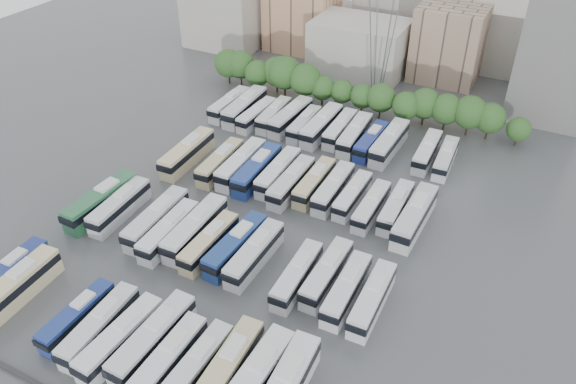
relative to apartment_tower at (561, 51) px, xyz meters
The scene contains 52 objects.
ground 68.48m from the apartment_tower, 120.38° to the right, with size 220.00×220.00×0.00m, color #424447.
tree_line 40.68m from the apartment_tower, 156.49° to the right, with size 65.16×7.80×8.74m.
city_buildings 44.02m from the apartment_tower, 161.51° to the left, with size 102.00×35.00×20.00m.
apartment_tower is the anchor object (origin of this frame).
electricity_pylon 33.47m from the apartment_tower, 165.96° to the right, with size 9.00×6.91×33.83m.
bus_r0_s0 98.97m from the apartment_tower, 124.24° to the right, with size 2.91×11.84×3.69m.
bus_r0_s1 98.57m from the apartment_tower, 122.27° to the right, with size 3.44×13.23×4.11m.
bus_r0_s4 93.59m from the apartment_tower, 117.15° to the right, with size 2.46×10.81×3.39m.
bus_r0_s5 92.08m from the apartment_tower, 115.14° to the right, with size 3.13×12.05×3.75m.
bus_r0_s6 90.99m from the apartment_tower, 113.14° to the right, with size 3.20×12.29×3.82m.
bus_r0_s7 88.26m from the apartment_tower, 111.53° to the right, with size 3.02×12.89×4.03m.
bus_r0_s8 88.59m from the apartment_tower, 109.23° to the right, with size 2.62×11.87×3.72m.
bus_r0_s9 86.93m from the apartment_tower, 107.37° to the right, with size 2.67×11.49×3.59m.
bus_r0_s10 84.87m from the apartment_tower, 105.56° to the right, with size 3.31×12.68×3.94m.
bus_r0_s11 84.17m from the apartment_tower, 103.32° to the right, with size 3.23×13.39×4.18m.
bus_r1_s0 85.50m from the apartment_tower, 130.82° to the right, with size 3.37×13.47×4.20m.
bus_r1_s1 83.19m from the apartment_tower, 129.36° to the right, with size 3.27×12.32×3.83m.
bus_r1_s3 79.08m from the apartment_tower, 125.40° to the right, with size 3.31×13.03×4.06m.
bus_r1_s4 78.39m from the apartment_tower, 122.95° to the right, with size 3.08×12.21×3.80m.
bus_r1_s5 75.05m from the apartment_tower, 121.82° to the right, with size 3.17×13.23×4.13m.
bus_r1_s6 74.67m from the apartment_tower, 119.06° to the right, with size 2.69×11.62×3.64m.
bus_r1_s7 72.08m from the apartment_tower, 116.91° to the right, with size 3.34×12.54×3.90m.
bus_r1_s8 71.04m from the apartment_tower, 114.55° to the right, with size 2.73×12.24×3.84m.
bus_r1_s10 69.45m from the apartment_tower, 109.01° to the right, with size 2.87×11.61×3.62m.
bus_r1_s11 66.61m from the apartment_tower, 106.88° to the right, with size 2.65×11.87×3.72m.
bus_r1_s12 67.11m from the apartment_tower, 103.77° to the right, with size 2.76×11.82×3.70m.
bus_r1_s13 66.50m from the apartment_tower, 100.85° to the right, with size 2.78×11.79×3.69m.
bus_r2_s1 70.90m from the apartment_tower, 138.00° to the right, with size 3.37×13.39×4.17m.
bus_r2_s3 66.13m from the apartment_tower, 134.37° to the right, with size 3.20×12.24×3.81m.
bus_r2_s4 63.07m from the apartment_tower, 132.72° to the right, with size 3.14×12.99×4.06m.
bus_r2_s5 61.21m from the apartment_tower, 130.25° to the right, with size 3.24×13.05×4.07m.
bus_r2_s6 58.38m from the apartment_tower, 128.34° to the right, with size 2.99×12.36×3.86m.
bus_r2_s7 57.75m from the apartment_tower, 124.84° to the right, with size 2.73×12.40×3.89m.
bus_r2_s8 54.61m from the apartment_tower, 123.06° to the right, with size 2.69×11.78×3.69m.
bus_r2_s9 53.06m from the apartment_tower, 119.88° to the right, with size 2.80×12.09×3.78m.
bus_r2_s10 51.74m from the apartment_tower, 116.54° to the right, with size 2.52×10.99×3.44m.
bus_r2_s11 51.49m from the apartment_tower, 112.22° to the right, with size 2.46×11.12×3.49m.
bus_r2_s12 49.04m from the apartment_tower, 109.15° to the right, with size 2.68×11.44×3.58m.
bus_r2_s13 49.27m from the apartment_tower, 105.01° to the right, with size 3.29×13.59×4.24m.
bus_r3_s0 63.07m from the apartment_tower, 153.51° to the right, with size 2.70×11.98×3.75m.
bus_r3_s1 59.98m from the apartment_tower, 152.02° to the right, with size 3.38×13.63×4.25m.
bus_r3_s2 57.72m from the apartment_tower, 149.29° to the right, with size 2.93×11.42×3.55m.
bus_r3_s3 54.53m from the apartment_tower, 149.01° to the right, with size 3.02×11.57×3.60m.
bus_r3_s4 51.49m from the apartment_tower, 147.36° to the right, with size 3.41×13.01×4.05m.
bus_r3_s5 49.34m from the apartment_tower, 144.21° to the right, with size 2.71×11.26×3.52m.
bus_r3_s6 46.45m from the apartment_tower, 142.31° to the right, with size 3.05×13.36×4.18m.
bus_r3_s7 43.45m from the apartment_tower, 140.24° to the right, with size 2.86×11.88×3.71m.
bus_r3_s8 41.74m from the apartment_tower, 136.19° to the right, with size 3.31×12.74×3.96m.
bus_r3_s9 39.91m from the apartment_tower, 132.08° to the right, with size 2.79×11.57×3.61m.
bus_r3_s10 37.48m from the apartment_tower, 128.94° to the right, with size 3.21×13.36×4.17m.
bus_r3_s12 33.63m from the apartment_tower, 120.06° to the right, with size 2.85×11.75×3.67m.
bus_r3_s13 32.66m from the apartment_tower, 114.15° to the right, with size 2.98×11.21×3.48m.
Camera 1 is at (34.34, -53.74, 51.85)m, focal length 35.00 mm.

